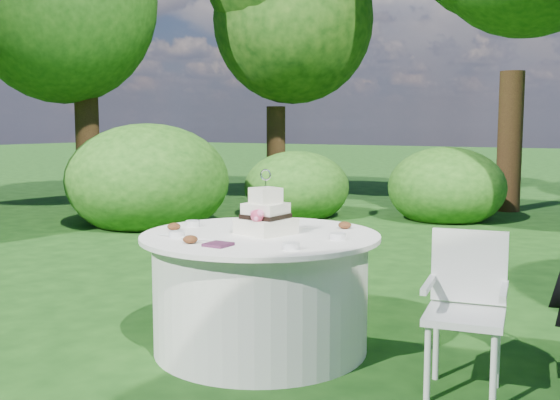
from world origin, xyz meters
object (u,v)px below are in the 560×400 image
object	(u,v)px
napkins	(218,244)
cake	(265,216)
table	(261,291)
chair	(466,299)

from	to	relation	value
napkins	cake	distance (m)	0.52
cake	table	bearing A→B (deg)	-151.52
napkins	table	xyz separation A→B (m)	(-0.03, 0.49, -0.39)
napkins	table	world-z (taller)	napkins
chair	napkins	bearing A→B (deg)	-158.90
napkins	cake	world-z (taller)	cake
table	cake	bearing A→B (deg)	28.48
cake	chair	world-z (taller)	cake
table	napkins	bearing A→B (deg)	-87.06
napkins	chair	distance (m)	1.44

